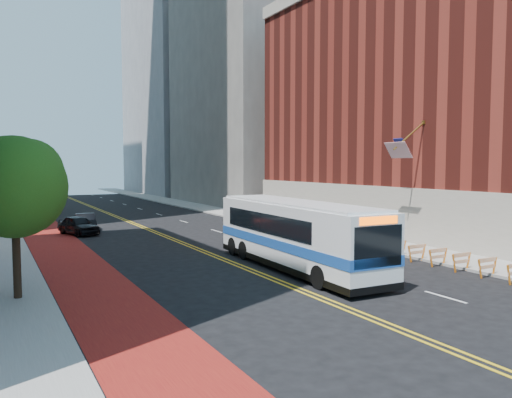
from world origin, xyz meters
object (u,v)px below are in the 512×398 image
object	(u,v)px
car_b	(85,222)
car_c	(33,212)
car_a	(78,225)
street_tree	(16,183)
transit_bus	(295,234)

from	to	relation	value
car_b	car_c	distance (m)	13.50
car_a	car_c	xyz separation A→B (m)	(-2.15, 15.37, -0.11)
street_tree	car_c	xyz separation A→B (m)	(3.23, 34.72, -4.25)
transit_bus	car_c	distance (m)	36.28
car_c	car_b	bearing A→B (deg)	-85.64
street_tree	car_a	world-z (taller)	street_tree
street_tree	car_b	world-z (taller)	street_tree
car_a	car_b	size ratio (longest dim) A/B	1.02
street_tree	car_a	size ratio (longest dim) A/B	1.49
car_a	transit_bus	bearing A→B (deg)	-84.98
street_tree	car_a	bearing A→B (deg)	74.47
street_tree	car_c	world-z (taller)	street_tree
transit_bus	car_b	size ratio (longest dim) A/B	3.04
street_tree	car_b	size ratio (longest dim) A/B	1.52
street_tree	transit_bus	bearing A→B (deg)	-0.17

